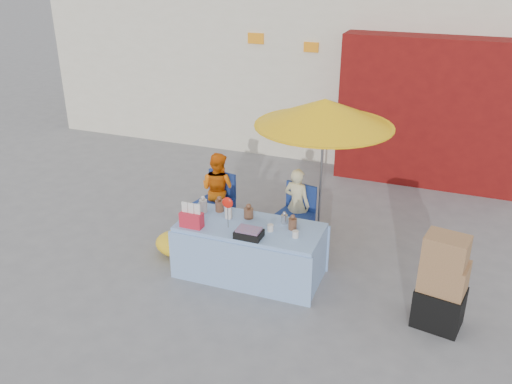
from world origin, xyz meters
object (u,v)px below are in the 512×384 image
at_px(chair_right, 293,226).
at_px(vendor_orange, 218,189).
at_px(umbrella, 324,113).
at_px(chair_left, 215,212).
at_px(vendor_beige, 297,204).
at_px(box_stack, 442,285).
at_px(market_table, 250,250).

height_order(chair_right, vendor_orange, vendor_orange).
height_order(chair_right, umbrella, umbrella).
distance_m(chair_left, vendor_beige, 1.29).
bearing_deg(box_stack, vendor_orange, 157.99).
relative_size(vendor_beige, box_stack, 0.96).
height_order(chair_left, vendor_beige, vendor_beige).
bearing_deg(vendor_orange, vendor_beige, -168.21).
distance_m(chair_left, vendor_orange, 0.35).
xyz_separation_m(chair_left, chair_right, (1.25, 0.00, 0.00)).
xyz_separation_m(chair_left, umbrella, (1.55, 0.28, 1.64)).
xyz_separation_m(chair_right, vendor_orange, (-1.25, 0.13, 0.33)).
xyz_separation_m(market_table, chair_left, (-0.98, 1.03, -0.11)).
bearing_deg(market_table, vendor_orange, 129.63).
relative_size(chair_left, vendor_orange, 0.73).
bearing_deg(chair_right, umbrella, 55.59).
height_order(market_table, box_stack, box_stack).
relative_size(market_table, chair_left, 2.22).
bearing_deg(chair_left, vendor_beige, 17.95).
height_order(chair_right, box_stack, box_stack).
relative_size(chair_right, umbrella, 0.41).
bearing_deg(chair_left, market_table, -34.45).
relative_size(market_table, chair_right, 2.22).
distance_m(vendor_beige, box_stack, 2.50).
height_order(market_table, chair_left, market_table).
distance_m(chair_left, umbrella, 2.27).
bearing_deg(box_stack, chair_left, 159.97).
height_order(vendor_orange, box_stack, vendor_orange).
xyz_separation_m(vendor_beige, box_stack, (2.10, -1.35, -0.02)).
xyz_separation_m(vendor_beige, umbrella, (0.30, 0.15, 1.34)).
bearing_deg(vendor_orange, market_table, 142.13).
distance_m(market_table, box_stack, 2.38).
relative_size(market_table, vendor_beige, 1.72).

